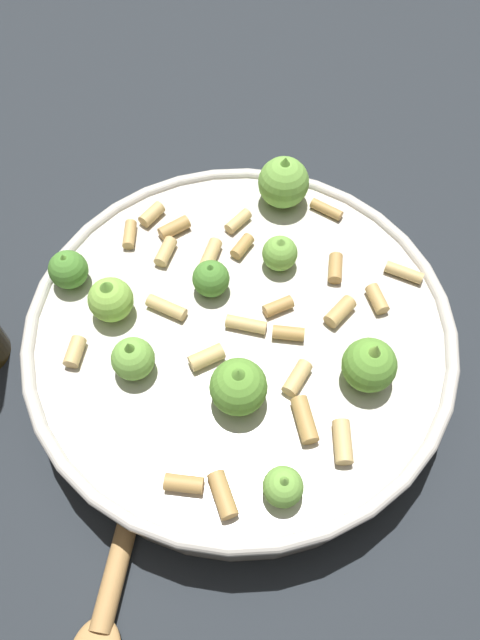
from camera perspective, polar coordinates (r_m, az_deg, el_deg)
The scene contains 3 objects.
ground_plane at distance 0.52m, azimuth 0.00°, elevation -3.84°, with size 2.40×2.40×0.00m, color #23282D.
cooking_pan at distance 0.49m, azimuth -0.02°, elevation -1.81°, with size 0.35×0.35×0.11m.
wooden_spoon at distance 0.47m, azimuth -11.72°, elevation -21.63°, with size 0.04×0.22×0.02m.
Camera 1 is at (0.06, -0.23, 0.46)m, focal length 32.46 mm.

